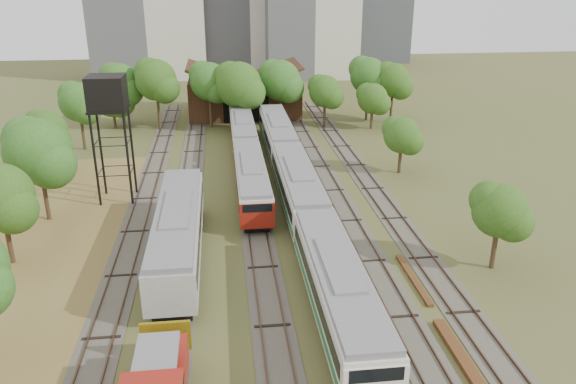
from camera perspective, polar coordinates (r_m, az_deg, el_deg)
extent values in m
plane|color=#475123|center=(32.41, 2.64, -16.46)|extent=(240.00, 240.00, 0.00)
cube|color=brown|center=(40.97, -25.54, -9.92)|extent=(14.00, 60.00, 0.04)
cube|color=#4C473D|center=(54.50, -14.33, -0.66)|extent=(2.60, 80.00, 0.06)
cube|color=#472D1E|center=(54.57, -15.09, -0.61)|extent=(0.08, 80.00, 0.14)
cube|color=#472D1E|center=(54.37, -13.59, -0.54)|extent=(0.08, 80.00, 0.14)
cube|color=#4C473D|center=(54.09, -10.14, -0.48)|extent=(2.60, 80.00, 0.06)
cube|color=#472D1E|center=(54.11, -10.90, -0.43)|extent=(0.08, 80.00, 0.14)
cube|color=#472D1E|center=(54.02, -9.39, -0.36)|extent=(0.08, 80.00, 0.14)
cube|color=#4C473D|center=(54.04, -3.78, -0.20)|extent=(2.60, 80.00, 0.06)
cube|color=#472D1E|center=(53.98, -4.54, -0.15)|extent=(0.08, 80.00, 0.14)
cube|color=#472D1E|center=(54.04, -3.03, -0.08)|extent=(0.08, 80.00, 0.14)
cube|color=#4C473D|center=(54.37, 0.43, -0.02)|extent=(2.60, 80.00, 0.06)
cube|color=#472D1E|center=(54.26, -0.32, 0.04)|extent=(0.08, 80.00, 0.14)
cube|color=#472D1E|center=(54.43, 1.18, 0.10)|extent=(0.08, 80.00, 0.14)
cube|color=#4C473D|center=(54.99, 4.57, 0.17)|extent=(2.60, 80.00, 0.06)
cube|color=#472D1E|center=(54.83, 3.83, 0.22)|extent=(0.08, 80.00, 0.14)
cube|color=#472D1E|center=(55.10, 5.30, 0.29)|extent=(0.08, 80.00, 0.14)
cube|color=#4C473D|center=(55.89, 8.59, 0.34)|extent=(2.60, 80.00, 0.06)
cube|color=#472D1E|center=(55.68, 7.88, 0.40)|extent=(0.08, 80.00, 0.14)
cube|color=#472D1E|center=(56.05, 9.30, 0.46)|extent=(0.08, 80.00, 0.14)
cube|color=black|center=(53.04, -3.73, -0.22)|extent=(2.10, 15.64, 0.77)
cube|color=silver|center=(52.48, -3.77, 1.38)|extent=(2.77, 17.00, 2.39)
cube|color=black|center=(52.38, -3.78, 1.68)|extent=(2.83, 15.64, 0.81)
cube|color=slate|center=(52.03, -3.81, 2.80)|extent=(2.55, 16.66, 0.34)
cube|color=maroon|center=(52.71, -3.76, 0.70)|extent=(2.83, 16.66, 0.43)
cube|color=maroon|center=(44.69, -3.13, -2.44)|extent=(2.81, 0.25, 2.15)
cube|color=black|center=(69.60, -4.60, 5.06)|extent=(2.10, 15.64, 0.77)
cube|color=silver|center=(69.17, -4.64, 6.31)|extent=(2.77, 17.00, 2.39)
cube|color=black|center=(69.10, -4.64, 6.54)|extent=(2.83, 15.64, 0.81)
cube|color=slate|center=(68.83, -4.67, 7.41)|extent=(2.55, 16.66, 0.34)
cube|color=maroon|center=(69.35, -4.62, 5.78)|extent=(2.83, 16.66, 0.43)
cube|color=black|center=(35.20, 5.01, -12.25)|extent=(2.32, 15.64, 0.84)
cube|color=silver|center=(34.26, 5.11, -9.83)|extent=(3.06, 17.00, 2.64)
cube|color=black|center=(34.10, 5.12, -9.37)|extent=(3.12, 15.64, 0.90)
cube|color=slate|center=(33.51, 5.19, -7.62)|extent=(2.81, 16.66, 0.38)
cube|color=#1A6B37|center=(34.65, 5.07, -10.87)|extent=(3.12, 16.66, 0.47)
cube|color=black|center=(50.46, 1.02, -1.29)|extent=(2.32, 15.64, 0.84)
cube|color=silver|center=(49.81, 1.03, 0.56)|extent=(3.06, 17.00, 2.64)
cube|color=black|center=(49.70, 1.04, 0.90)|extent=(3.12, 15.64, 0.90)
cube|color=slate|center=(49.30, 1.05, 2.20)|extent=(2.81, 16.66, 0.38)
cube|color=#1A6B37|center=(50.08, 1.03, -0.23)|extent=(3.12, 16.66, 0.47)
cube|color=black|center=(66.83, -1.04, 4.46)|extent=(2.32, 15.64, 0.84)
cube|color=silver|center=(66.34, -1.05, 5.90)|extent=(3.06, 17.00, 2.64)
cube|color=black|center=(66.26, -1.05, 6.17)|extent=(3.12, 15.64, 0.90)
cube|color=slate|center=(65.96, -1.06, 7.16)|extent=(2.81, 16.66, 0.38)
cube|color=#1A6B37|center=(66.54, -1.04, 5.29)|extent=(3.12, 16.66, 0.47)
cube|color=black|center=(87.50, -5.16, 8.43)|extent=(2.05, 14.72, 0.74)
cube|color=silver|center=(87.18, -5.19, 9.41)|extent=(2.70, 16.00, 2.32)
cube|color=black|center=(87.12, -5.20, 9.59)|extent=(2.76, 14.72, 0.79)
cube|color=slate|center=(86.91, -5.22, 10.27)|extent=(2.48, 15.68, 0.33)
cube|color=#1A6B37|center=(87.31, -5.18, 8.99)|extent=(2.76, 15.68, 0.42)
cube|color=silver|center=(79.44, -4.98, 8.15)|extent=(2.74, 0.25, 2.09)
cube|color=maroon|center=(29.35, -12.84, -17.62)|extent=(2.51, 4.40, 1.50)
cube|color=gold|center=(31.88, -12.32, -14.14)|extent=(2.71, 0.20, 1.80)
cube|color=slate|center=(27.71, -13.28, -15.99)|extent=(2.00, 3.60, 0.20)
cube|color=black|center=(42.62, -10.92, -6.16)|extent=(2.43, 16.56, 0.88)
cube|color=#99958B|center=(41.82, -11.09, -3.95)|extent=(3.20, 18.00, 2.76)
cube|color=black|center=(41.68, -11.12, -3.54)|extent=(3.26, 16.56, 0.94)
cube|color=slate|center=(41.18, -11.24, -1.97)|extent=(2.94, 17.64, 0.40)
cylinder|color=black|center=(52.78, -19.00, 2.97)|extent=(0.21, 0.21, 8.48)
cylinder|color=black|center=(52.24, -15.94, 3.13)|extent=(0.21, 0.21, 8.48)
cylinder|color=black|center=(55.45, -18.45, 3.89)|extent=(0.21, 0.21, 8.48)
cylinder|color=black|center=(54.94, -15.52, 4.06)|extent=(0.21, 0.21, 8.48)
cube|color=black|center=(52.74, -17.74, 8.01)|extent=(3.34, 3.34, 0.20)
cube|color=black|center=(52.43, -17.93, 9.64)|extent=(3.18, 3.18, 2.86)
cube|color=brown|center=(32.38, 18.30, -17.38)|extent=(0.67, 10.02, 0.33)
cube|color=brown|center=(40.20, 12.61, -8.63)|extent=(0.43, 6.82, 0.22)
cube|color=#372214|center=(85.02, -4.48, 9.71)|extent=(16.00, 11.00, 5.50)
cube|color=#372214|center=(84.33, -7.32, 11.82)|extent=(8.45, 11.55, 2.96)
cube|color=#372214|center=(84.67, -1.78, 12.02)|extent=(8.45, 11.55, 2.96)
cube|color=black|center=(79.81, -4.28, 8.54)|extent=(6.40, 0.15, 4.12)
cylinder|color=#382616|center=(45.35, -26.54, -4.14)|extent=(0.36, 0.36, 4.13)
sphere|color=#295216|center=(44.19, -27.22, -0.39)|extent=(4.68, 4.68, 4.68)
cylinder|color=#382616|center=(51.82, -23.45, -0.14)|extent=(0.36, 0.36, 4.84)
sphere|color=#295216|center=(50.68, -24.06, 3.80)|extent=(5.54, 5.54, 5.54)
cylinder|color=#382616|center=(62.25, -22.94, 2.94)|extent=(0.36, 0.36, 3.93)
sphere|color=#295216|center=(61.45, -23.34, 5.63)|extent=(4.30, 4.30, 4.30)
cylinder|color=#382616|center=(71.61, -20.13, 5.84)|extent=(0.36, 0.36, 4.52)
sphere|color=#295216|center=(70.83, -20.49, 8.55)|extent=(4.57, 4.57, 4.57)
cylinder|color=#382616|center=(80.91, -17.26, 7.43)|extent=(0.36, 0.36, 3.35)
sphere|color=#295216|center=(80.36, -17.46, 9.22)|extent=(5.48, 5.48, 5.48)
cylinder|color=#382616|center=(81.16, -16.44, 8.02)|extent=(0.36, 0.36, 4.61)
sphere|color=#295216|center=(80.47, -16.71, 10.49)|extent=(5.51, 5.51, 5.51)
cylinder|color=#382616|center=(78.14, -13.02, 8.09)|extent=(0.36, 0.36, 5.26)
sphere|color=#295216|center=(77.34, -13.27, 11.02)|extent=(5.45, 5.45, 5.45)
cylinder|color=#382616|center=(78.19, -7.87, 8.32)|extent=(0.36, 0.36, 4.91)
sphere|color=#295216|center=(77.43, -8.01, 11.05)|extent=(5.15, 5.15, 5.15)
cylinder|color=#382616|center=(75.89, -4.94, 8.01)|extent=(0.36, 0.36, 4.83)
sphere|color=#295216|center=(75.12, -5.03, 10.78)|extent=(6.03, 6.03, 6.03)
cylinder|color=#382616|center=(79.03, -0.80, 8.61)|extent=(0.36, 0.36, 4.80)
sphere|color=#295216|center=(78.29, -0.81, 11.26)|extent=(5.58, 5.58, 5.58)
cylinder|color=#382616|center=(77.82, 3.72, 8.02)|extent=(0.36, 0.36, 3.87)
sphere|color=#295216|center=(77.18, 3.77, 10.18)|extent=(4.33, 4.33, 4.33)
cylinder|color=#382616|center=(81.97, 8.01, 8.95)|extent=(0.36, 0.36, 5.02)
sphere|color=#295216|center=(81.24, 8.16, 11.62)|extent=(5.12, 5.12, 5.12)
cylinder|color=#382616|center=(81.32, 10.45, 8.59)|extent=(0.36, 0.36, 4.70)
sphere|color=#295216|center=(80.61, 10.63, 11.11)|extent=(4.70, 4.70, 4.70)
cylinder|color=#382616|center=(42.68, 20.24, -5.14)|extent=(0.36, 0.36, 3.53)
sphere|color=#295216|center=(41.59, 20.72, -1.77)|extent=(3.84, 3.84, 3.84)
cylinder|color=#382616|center=(60.49, 11.31, 3.41)|extent=(0.36, 0.36, 3.25)
sphere|color=#295216|center=(59.78, 11.48, 5.70)|extent=(3.82, 3.82, 3.82)
cylinder|color=#382616|center=(77.59, 8.49, 7.56)|extent=(0.36, 0.36, 3.26)
sphere|color=#295216|center=(77.03, 8.60, 9.37)|extent=(4.10, 4.10, 4.10)
cube|color=#464A4E|center=(140.70, 9.48, 18.73)|extent=(12.00, 12.00, 28.00)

